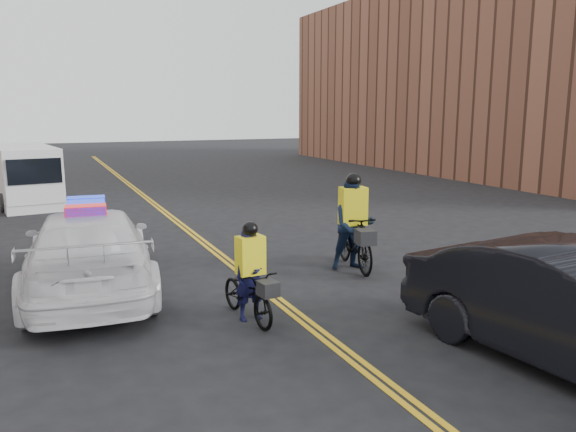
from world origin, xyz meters
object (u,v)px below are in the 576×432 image
Objects in this scene: cargo_van at (26,176)px; cyclist_near at (251,286)px; cyclist_far at (353,232)px; police_cruiser at (89,251)px.

cargo_van is 3.06× the size of cyclist_near.
cyclist_near is at bearing -137.55° from cyclist_far.
cargo_van is 14.79m from cyclist_far.
cyclist_near is (2.43, -2.68, -0.25)m from police_cruiser.
police_cruiser is 1.07× the size of cargo_van.
police_cruiser is at bearing -92.05° from cargo_van.
cargo_van reaches higher than police_cruiser.
police_cruiser is 3.63m from cyclist_near.
cyclist_near is 3.82m from cyclist_far.
cyclist_far is at bearing 25.44° from cyclist_near.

